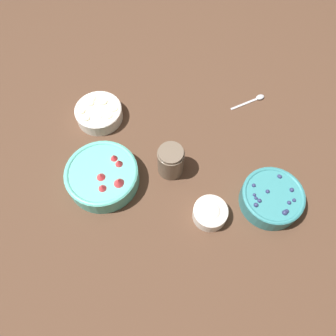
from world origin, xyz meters
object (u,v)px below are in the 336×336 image
at_px(bowl_strawberries, 103,175).
at_px(bowl_blueberries, 272,198).
at_px(bowl_bananas, 99,112).
at_px(bowl_cream, 210,213).
at_px(jar_chocolate, 171,162).

height_order(bowl_strawberries, bowl_blueberries, bowl_strawberries).
bearing_deg(bowl_blueberries, bowl_bananas, -38.34).
xyz_separation_m(bowl_bananas, bowl_cream, (-0.31, 0.41, 0.00)).
distance_m(bowl_cream, jar_chocolate, 0.20).
relative_size(bowl_strawberries, bowl_cream, 2.19).
height_order(bowl_strawberries, bowl_bananas, bowl_strawberries).
relative_size(bowl_blueberries, bowl_bananas, 1.15).
bearing_deg(jar_chocolate, bowl_blueberries, 151.01).
bearing_deg(bowl_bananas, bowl_blueberries, 141.66).
xyz_separation_m(bowl_strawberries, jar_chocolate, (-0.21, -0.01, 0.01)).
xyz_separation_m(bowl_blueberries, bowl_bananas, (0.50, -0.39, -0.01)).
bearing_deg(bowl_cream, bowl_bananas, -53.17).
height_order(bowl_blueberries, bowl_cream, bowl_blueberries).
distance_m(bowl_strawberries, jar_chocolate, 0.21).
distance_m(bowl_bananas, bowl_cream, 0.51).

